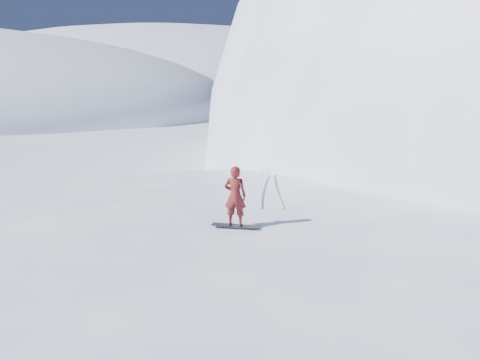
% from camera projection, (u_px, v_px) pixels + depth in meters
% --- Properties ---
extents(ground, '(400.00, 400.00, 0.00)m').
position_uv_depth(ground, '(315.00, 329.00, 12.40)').
color(ground, white).
rests_on(ground, ground).
extents(near_ridge, '(36.00, 28.00, 4.80)m').
position_uv_depth(near_ridge, '(344.00, 282.00, 15.16)').
color(near_ridge, white).
rests_on(near_ridge, ground).
extents(peak_shoulder, '(28.00, 24.00, 18.00)m').
position_uv_depth(peak_shoulder, '(464.00, 176.00, 30.37)').
color(peak_shoulder, white).
rests_on(peak_shoulder, ground).
extents(far_ridge_c, '(140.00, 90.00, 36.00)m').
position_uv_depth(far_ridge_c, '(154.00, 96.00, 123.74)').
color(far_ridge_c, white).
rests_on(far_ridge_c, ground).
extents(wind_bumps, '(16.00, 14.40, 1.00)m').
position_uv_depth(wind_bumps, '(296.00, 291.00, 14.51)').
color(wind_bumps, white).
rests_on(wind_bumps, ground).
extents(snowboard, '(1.38, 0.37, 0.02)m').
position_uv_depth(snowboard, '(235.00, 226.00, 13.18)').
color(snowboard, black).
rests_on(snowboard, near_ridge).
extents(snowboarder, '(0.65, 0.46, 1.71)m').
position_uv_depth(snowboarder, '(235.00, 196.00, 12.98)').
color(snowboarder, maroon).
rests_on(snowboarder, snowboard).
extents(board_tracks, '(1.24, 5.99, 0.04)m').
position_uv_depth(board_tracks, '(268.00, 185.00, 17.74)').
color(board_tracks, silver).
rests_on(board_tracks, ground).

